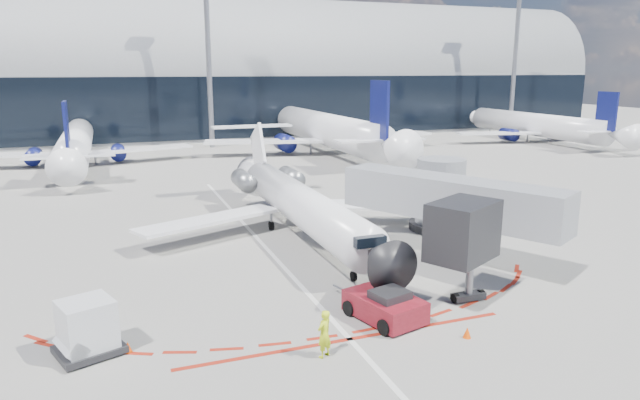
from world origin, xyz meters
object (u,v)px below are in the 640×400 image
object	(u,v)px
regional_jet	(296,201)
ramp_worker	(324,334)
uld_container	(87,328)
pushback_tug	(385,306)

from	to	relation	value
regional_jet	ramp_worker	xyz separation A→B (m)	(-4.21, -16.27, -1.23)
ramp_worker	uld_container	distance (m)	8.91
regional_jet	ramp_worker	bearing A→B (deg)	-104.52
uld_container	regional_jet	bearing A→B (deg)	26.05
pushback_tug	ramp_worker	xyz separation A→B (m)	(-3.63, -2.18, 0.31)
pushback_tug	ramp_worker	world-z (taller)	ramp_worker
regional_jet	uld_container	size ratio (longest dim) A/B	9.18
pushback_tug	uld_container	world-z (taller)	uld_container
regional_jet	pushback_tug	bearing A→B (deg)	-92.35
ramp_worker	regional_jet	bearing A→B (deg)	-134.91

